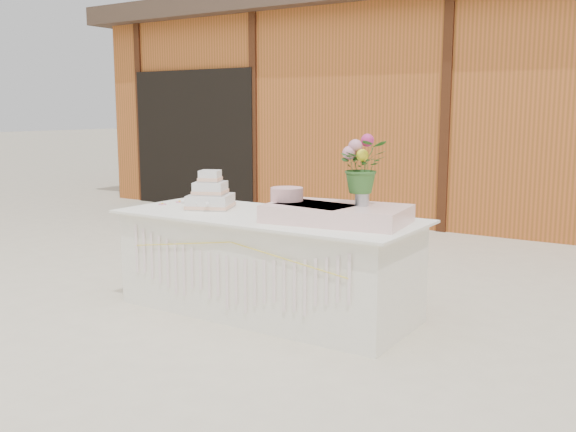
% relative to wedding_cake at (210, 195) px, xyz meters
% --- Properties ---
extents(ground, '(80.00, 80.00, 0.00)m').
position_rel_wedding_cake_xyz_m(ground, '(0.58, -0.03, -0.88)').
color(ground, beige).
rests_on(ground, ground).
extents(barn, '(12.60, 4.60, 3.30)m').
position_rel_wedding_cake_xyz_m(barn, '(0.57, 5.97, 0.80)').
color(barn, '#AE5424').
rests_on(barn, ground).
extents(cake_table, '(2.40, 1.00, 0.77)m').
position_rel_wedding_cake_xyz_m(cake_table, '(0.58, -0.03, -0.49)').
color(cake_table, silver).
rests_on(cake_table, ground).
extents(wedding_cake, '(0.46, 0.46, 0.31)m').
position_rel_wedding_cake_xyz_m(wedding_cake, '(0.00, 0.00, 0.00)').
color(wedding_cake, silver).
rests_on(wedding_cake, cake_table).
extents(pink_cake_stand, '(0.31, 0.31, 0.22)m').
position_rel_wedding_cake_xyz_m(pink_cake_stand, '(0.76, -0.03, 0.02)').
color(pink_cake_stand, white).
rests_on(pink_cake_stand, cake_table).
extents(satin_runner, '(1.05, 0.69, 0.13)m').
position_rel_wedding_cake_xyz_m(satin_runner, '(1.19, -0.02, -0.04)').
color(satin_runner, beige).
rests_on(satin_runner, cake_table).
extents(flower_vase, '(0.10, 0.10, 0.14)m').
position_rel_wedding_cake_xyz_m(flower_vase, '(1.35, 0.04, 0.09)').
color(flower_vase, '#B5B4B9').
rests_on(flower_vase, satin_runner).
extents(bouquet, '(0.45, 0.44, 0.38)m').
position_rel_wedding_cake_xyz_m(bouquet, '(1.35, 0.04, 0.35)').
color(bouquet, '#316127').
rests_on(bouquet, flower_vase).
extents(loose_flowers, '(0.19, 0.35, 0.02)m').
position_rel_wedding_cake_xyz_m(loose_flowers, '(-0.41, 0.09, -0.10)').
color(loose_flowers, pink).
rests_on(loose_flowers, cake_table).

